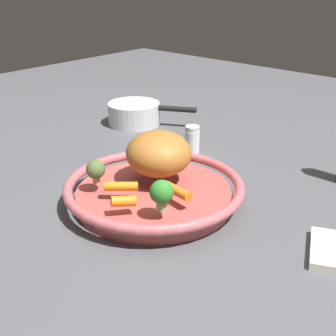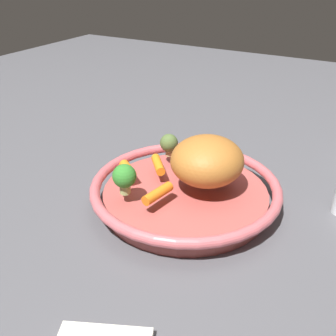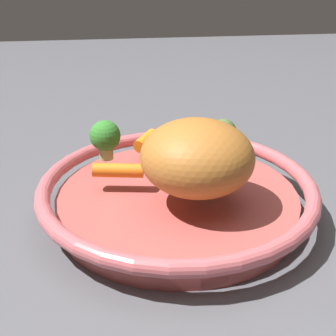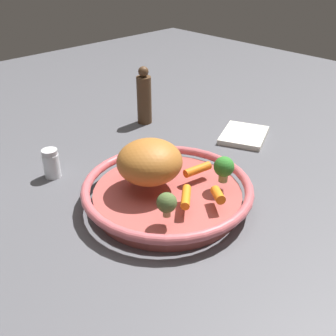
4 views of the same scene
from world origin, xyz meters
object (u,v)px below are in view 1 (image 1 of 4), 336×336
Objects in this scene: baby_carrot_center at (177,191)px; baby_carrot_back at (121,186)px; salt_shaker at (192,140)px; baby_carrot_left at (123,201)px; broccoli_floret_edge at (96,170)px; broccoli_floret_small at (162,193)px; serving_bowl at (154,192)px; roast_chicken_piece at (159,153)px; saucepan at (135,113)px.

baby_carrot_center is 1.02× the size of baby_carrot_back.
baby_carrot_left is at bearing 111.40° from salt_shaker.
broccoli_floret_edge is 0.86× the size of broccoli_floret_small.
salt_shaker is at bearing -66.08° from serving_bowl.
baby_carrot_back is (0.05, -0.04, -0.00)m from baby_carrot_left.
broccoli_floret_small is (-0.16, -0.01, 0.00)m from broccoli_floret_edge.
salt_shaker reaches higher than serving_bowl.
baby_carrot_back is (0.00, 0.10, -0.03)m from roast_chicken_piece.
baby_carrot_left is 0.63× the size of salt_shaker.
serving_bowl is at bearing 113.92° from salt_shaker.
baby_carrot_back reaches higher than serving_bowl.
baby_carrot_center is 0.34m from salt_shaker.
baby_carrot_center is at bearing -76.21° from broccoli_floret_small.
broccoli_floret_edge is at bearing -15.38° from baby_carrot_left.
serving_bowl is at bearing -40.24° from broccoli_floret_small.
broccoli_floret_edge is 0.34m from salt_shaker.
roast_chicken_piece reaches higher than baby_carrot_center.
salt_shaker is (0.10, -0.23, -0.06)m from roast_chicken_piece.
roast_chicken_piece reaches higher than serving_bowl.
baby_carrot_center is 0.26× the size of saucepan.
baby_carrot_back is at bearing 132.69° from saucepan.
saucepan is at bearing -40.33° from broccoli_floret_small.
baby_carrot_center and baby_carrot_back have the same top height.
roast_chicken_piece reaches higher than saucepan.
baby_carrot_back is 0.06m from broccoli_floret_edge.
baby_carrot_center is 1.16× the size of broccoli_floret_small.
roast_chicken_piece is at bearing -28.31° from baby_carrot_center.
broccoli_floret_edge is (0.06, 0.11, -0.02)m from roast_chicken_piece.
broccoli_floret_small is 0.61m from saucepan.
broccoli_floret_edge is at bearing 1.85° from broccoli_floret_small.
broccoli_floret_small is 0.39m from salt_shaker.
baby_carrot_back is (0.02, 0.07, 0.03)m from serving_bowl.
broccoli_floret_small is (-0.10, 0.11, -0.01)m from roast_chicken_piece.
baby_carrot_back is at bearing 30.53° from baby_carrot_center.
saucepan is at bearing -46.48° from baby_carrot_left.
broccoli_floret_small is 0.23× the size of saucepan.
broccoli_floret_edge is (0.11, -0.03, 0.02)m from baby_carrot_left.
salt_shaker is (0.12, -0.26, 0.01)m from serving_bowl.
baby_carrot_left is 0.10m from baby_carrot_center.
broccoli_floret_small reaches higher than saucepan.
saucepan is (0.27, -0.06, -0.00)m from salt_shaker.
broccoli_floret_edge is (0.15, 0.06, 0.02)m from baby_carrot_center.
baby_carrot_center is at bearing -115.45° from baby_carrot_left.
salt_shaker is (0.04, -0.34, -0.04)m from broccoli_floret_edge.
saucepan reaches higher than serving_bowl.
broccoli_floret_edge reaches higher than serving_bowl.
baby_carrot_center is at bearing -149.47° from baby_carrot_back.
baby_carrot_back is 0.54m from saucepan.
serving_bowl is 7.45× the size of broccoli_floret_edge.
baby_carrot_center reaches higher than saucepan.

